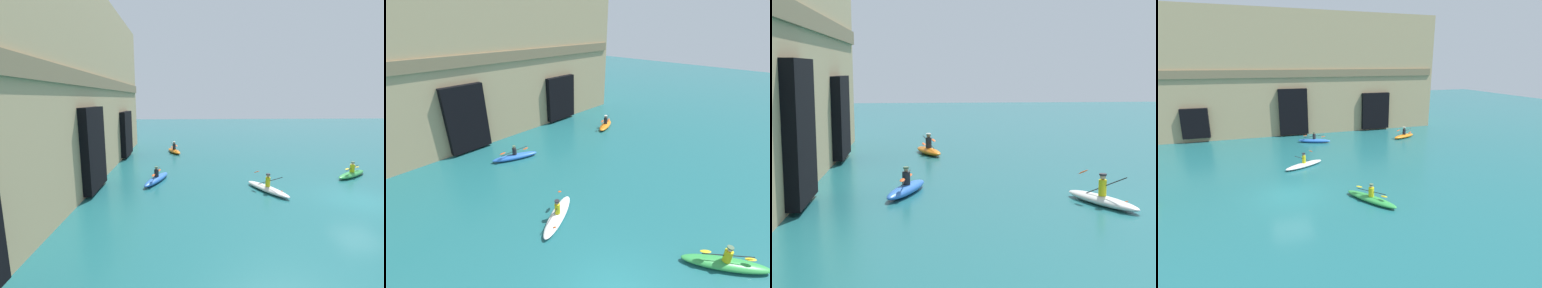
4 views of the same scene
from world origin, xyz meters
The scene contains 5 objects.
cliff_bluff centered at (2.09, 19.44, 6.66)m, with size 35.20×7.76×13.38m.
kayak_orange centered at (13.60, 10.93, 0.25)m, with size 2.98×1.82×1.21m.
kayak_blue centered at (3.83, 11.95, 0.23)m, with size 3.35×1.87×1.09m.
kayak_green centered at (4.41, -2.46, 0.22)m, with size 2.49×3.39×1.13m.
kayak_white centered at (1.62, 4.86, 0.21)m, with size 3.37×2.20×1.21m.
Camera 2 is at (-5.32, -3.09, 9.37)m, focal length 24.00 mm.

